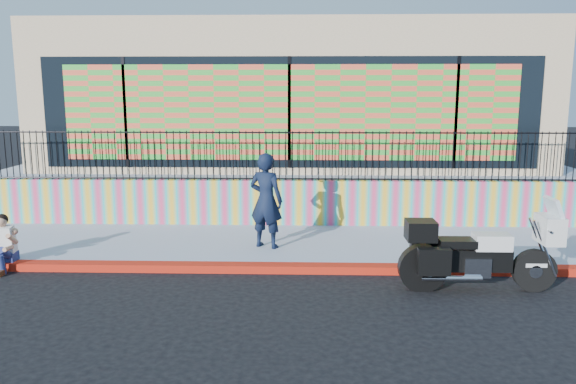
{
  "coord_description": "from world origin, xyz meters",
  "views": [
    {
      "loc": [
        0.4,
        -10.22,
        3.38
      ],
      "look_at": [
        0.05,
        1.2,
        1.33
      ],
      "focal_mm": 35.0,
      "sensor_mm": 36.0,
      "label": 1
    }
  ],
  "objects": [
    {
      "name": "elevated_platform",
      "position": [
        0.0,
        8.35,
        0.62
      ],
      "size": [
        16.0,
        10.0,
        1.25
      ],
      "primitive_type": "cube",
      "color": "#979FB6",
      "rests_on": "ground"
    },
    {
      "name": "mural_wall",
      "position": [
        0.0,
        3.25,
        0.7
      ],
      "size": [
        16.0,
        0.2,
        1.1
      ],
      "primitive_type": "cube",
      "color": "#E23B6D",
      "rests_on": "sidewalk"
    },
    {
      "name": "sidewalk",
      "position": [
        0.0,
        1.65,
        0.07
      ],
      "size": [
        16.0,
        3.0,
        0.15
      ],
      "primitive_type": "cube",
      "color": "#979FB6",
      "rests_on": "ground"
    },
    {
      "name": "storefront_building",
      "position": [
        0.0,
        8.13,
        3.25
      ],
      "size": [
        14.0,
        8.06,
        4.0
      ],
      "color": "tan",
      "rests_on": "elevated_platform"
    },
    {
      "name": "red_curb",
      "position": [
        0.0,
        0.0,
        0.07
      ],
      "size": [
        16.0,
        0.3,
        0.15
      ],
      "primitive_type": "cube",
      "color": "#B71D0D",
      "rests_on": "ground"
    },
    {
      "name": "ground",
      "position": [
        0.0,
        0.0,
        0.0
      ],
      "size": [
        90.0,
        90.0,
        0.0
      ],
      "primitive_type": "plane",
      "color": "black",
      "rests_on": "ground"
    },
    {
      "name": "metal_fence",
      "position": [
        0.0,
        3.25,
        1.85
      ],
      "size": [
        15.8,
        0.04,
        1.2
      ],
      "primitive_type": null,
      "color": "black",
      "rests_on": "mural_wall"
    },
    {
      "name": "police_officer",
      "position": [
        -0.4,
        1.2,
        1.15
      ],
      "size": [
        0.85,
        0.72,
        2.0
      ],
      "primitive_type": "imported",
      "rotation": [
        0.0,
        0.0,
        2.75
      ],
      "color": "black",
      "rests_on": "sidewalk"
    },
    {
      "name": "police_motorcycle",
      "position": [
        3.33,
        -0.91,
        0.69
      ],
      "size": [
        2.64,
        0.87,
        1.64
      ],
      "color": "black",
      "rests_on": "ground"
    },
    {
      "name": "seated_man",
      "position": [
        -5.36,
        -0.12,
        0.45
      ],
      "size": [
        0.54,
        0.71,
        1.06
      ],
      "color": "navy",
      "rests_on": "ground"
    }
  ]
}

